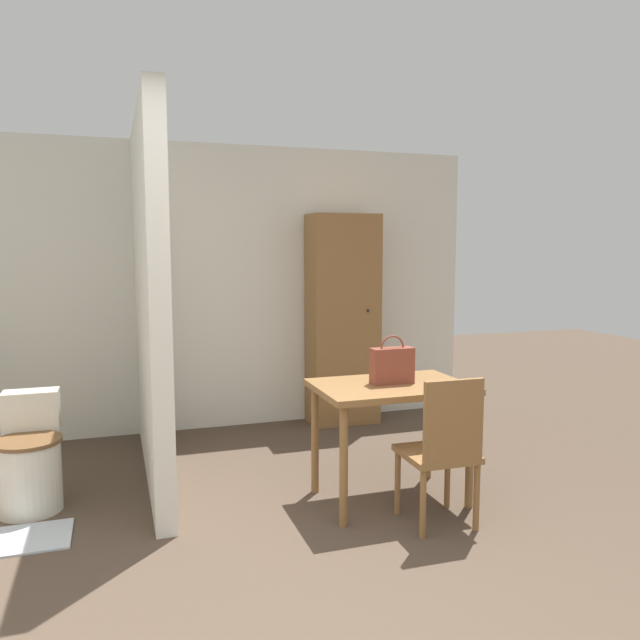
% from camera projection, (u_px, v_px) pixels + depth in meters
% --- Properties ---
extents(wall_back, '(5.04, 0.12, 2.50)m').
position_uv_depth(wall_back, '(200.00, 288.00, 5.50)').
color(wall_back, silver).
rests_on(wall_back, ground_plane).
extents(partition_wall, '(0.12, 2.08, 2.50)m').
position_uv_depth(partition_wall, '(150.00, 300.00, 4.31)').
color(partition_wall, silver).
rests_on(partition_wall, ground_plane).
extents(dining_table, '(0.95, 0.65, 0.76)m').
position_uv_depth(dining_table, '(391.00, 400.00, 3.93)').
color(dining_table, brown).
rests_on(dining_table, ground_plane).
extents(wooden_chair, '(0.40, 0.40, 0.89)m').
position_uv_depth(wooden_chair, '(443.00, 447.00, 3.55)').
color(wooden_chair, brown).
rests_on(wooden_chair, ground_plane).
extents(toilet, '(0.40, 0.55, 0.70)m').
position_uv_depth(toilet, '(30.00, 462.00, 3.84)').
color(toilet, silver).
rests_on(toilet, ground_plane).
extents(handbag, '(0.27, 0.10, 0.31)m').
position_uv_depth(handbag, '(392.00, 365.00, 3.91)').
color(handbag, brown).
rests_on(handbag, dining_table).
extents(wooden_cabinet, '(0.62, 0.37, 1.91)m').
position_uv_depth(wooden_cabinet, '(343.00, 320.00, 5.68)').
color(wooden_cabinet, brown).
rests_on(wooden_cabinet, ground_plane).
extents(bath_mat, '(0.52, 0.38, 0.01)m').
position_uv_depth(bath_mat, '(22.00, 539.00, 3.44)').
color(bath_mat, '#B2BCC6').
rests_on(bath_mat, ground_plane).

